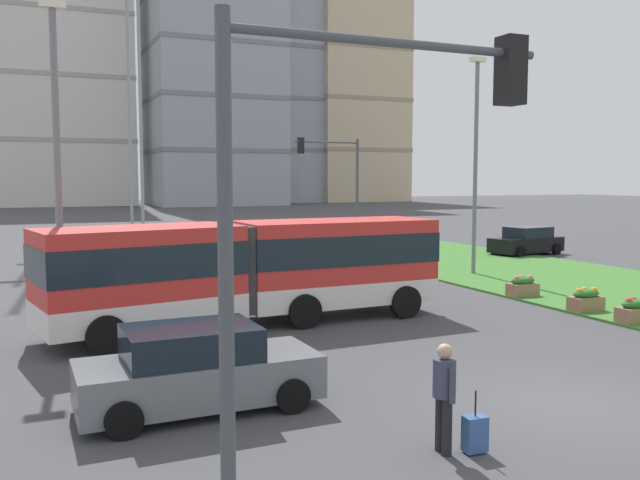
% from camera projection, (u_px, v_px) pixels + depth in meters
% --- Properties ---
extents(ground_plane, '(260.00, 260.00, 0.00)m').
position_uv_depth(ground_plane, '(568.00, 404.00, 12.77)').
color(ground_plane, '#424244').
extents(grass_median, '(10.00, 70.00, 0.08)m').
position_uv_depth(grass_median, '(603.00, 287.00, 26.41)').
color(grass_median, '#3D752D').
rests_on(grass_median, ground_plane).
extents(articulated_bus, '(12.02, 3.87, 3.00)m').
position_uv_depth(articulated_bus, '(251.00, 269.00, 19.48)').
color(articulated_bus, red).
rests_on(articulated_bus, ground).
extents(car_black_sedan, '(4.64, 2.60, 1.58)m').
position_uv_depth(car_black_sedan, '(527.00, 241.00, 37.76)').
color(car_black_sedan, black).
rests_on(car_black_sedan, ground).
extents(car_white_van, '(4.55, 2.34, 1.58)m').
position_uv_depth(car_white_van, '(113.00, 260.00, 28.98)').
color(car_white_van, silver).
rests_on(car_white_van, ground).
extents(car_grey_wagon, '(4.43, 2.07, 1.58)m').
position_uv_depth(car_grey_wagon, '(197.00, 370.00, 12.40)').
color(car_grey_wagon, slate).
rests_on(car_grey_wagon, ground).
extents(pedestrian_crossing, '(0.36, 0.58, 1.74)m').
position_uv_depth(pedestrian_crossing, '(444.00, 390.00, 10.41)').
color(pedestrian_crossing, black).
rests_on(pedestrian_crossing, ground).
extents(rolling_suitcase, '(0.37, 0.26, 0.97)m').
position_uv_depth(rolling_suitcase, '(475.00, 433.00, 10.47)').
color(rolling_suitcase, '#335693').
rests_on(rolling_suitcase, ground).
extents(flower_planter_1, '(1.10, 0.56, 0.74)m').
position_uv_depth(flower_planter_1, '(635.00, 310.00, 19.69)').
color(flower_planter_1, '#937051').
rests_on(flower_planter_1, grass_median).
extents(flower_planter_2, '(1.10, 0.56, 0.74)m').
position_uv_depth(flower_planter_2, '(586.00, 300.00, 21.43)').
color(flower_planter_2, '#937051').
rests_on(flower_planter_2, grass_median).
extents(flower_planter_3, '(1.10, 0.56, 0.74)m').
position_uv_depth(flower_planter_3, '(523.00, 286.00, 24.16)').
color(flower_planter_3, '#937051').
rests_on(flower_planter_3, grass_median).
extents(traffic_light_near_left, '(3.88, 0.28, 5.95)m').
position_uv_depth(traffic_light_near_left, '(339.00, 195.00, 7.17)').
color(traffic_light_near_left, '#474C51').
rests_on(traffic_light_near_left, ground).
extents(traffic_light_far_right, '(3.56, 0.28, 6.33)m').
position_uv_depth(traffic_light_far_right, '(338.00, 178.00, 34.63)').
color(traffic_light_far_right, '#474C51').
rests_on(traffic_light_far_right, ground).
extents(streetlight_left, '(0.70, 0.28, 9.13)m').
position_uv_depth(streetlight_left, '(57.00, 152.00, 18.69)').
color(streetlight_left, slate).
rests_on(streetlight_left, ground).
extents(streetlight_median, '(0.70, 0.28, 9.53)m').
position_uv_depth(streetlight_median, '(476.00, 157.00, 29.50)').
color(streetlight_median, slate).
rests_on(streetlight_median, ground).
extents(apartment_tower_westcentre, '(21.87, 15.70, 48.84)m').
position_uv_depth(apartment_tower_westcentre, '(58.00, 52.00, 106.71)').
color(apartment_tower_westcentre, silver).
rests_on(apartment_tower_westcentre, ground).
extents(apartment_tower_centre, '(20.27, 19.67, 41.37)m').
position_uv_depth(apartment_tower_centre, '(212.00, 78.00, 110.03)').
color(apartment_tower_centre, '#9EA3AD').
rests_on(apartment_tower_centre, ground).
extents(apartment_tower_eastcentre, '(15.79, 16.15, 53.90)m').
position_uv_depth(apartment_tower_eastcentre, '(279.00, 55.00, 123.00)').
color(apartment_tower_eastcentre, '#9EA3AD').
rests_on(apartment_tower_eastcentre, ground).
extents(apartment_tower_east, '(17.52, 19.28, 36.96)m').
position_uv_depth(apartment_tower_east, '(348.00, 105.00, 129.84)').
color(apartment_tower_east, beige).
rests_on(apartment_tower_east, ground).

